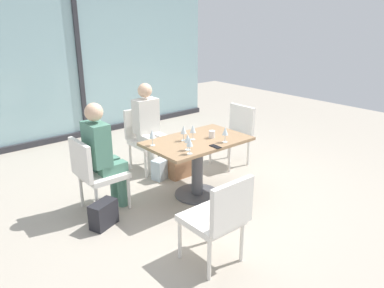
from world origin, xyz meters
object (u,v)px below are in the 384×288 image
(chair_far_right, at_px, (234,132))
(person_far_left, at_px, (102,151))
(wine_glass_0, at_px, (152,134))
(wine_glass_4, at_px, (184,130))
(person_near_window, at_px, (149,124))
(wine_glass_3, at_px, (190,142))
(wine_glass_1, at_px, (188,139))
(wine_glass_2, at_px, (193,129))
(wine_glass_5, at_px, (225,131))
(dining_table_main, at_px, (197,156))
(chair_near_window, at_px, (145,136))
(chair_front_left, at_px, (219,216))
(handbag_2, at_px, (180,168))
(chair_far_left, at_px, (95,170))
(handbag_1, at_px, (104,214))
(handbag_0, at_px, (163,168))
(coffee_cup, at_px, (212,134))
(cell_phone_on_table, at_px, (215,147))

(chair_far_right, height_order, person_far_left, person_far_left)
(wine_glass_0, distance_m, wine_glass_4, 0.39)
(person_near_window, height_order, wine_glass_3, person_near_window)
(wine_glass_1, bearing_deg, wine_glass_2, 40.80)
(chair_far_right, bearing_deg, wine_glass_4, -163.74)
(wine_glass_5, bearing_deg, dining_table_main, 125.20)
(chair_near_window, bearing_deg, wine_glass_2, -91.79)
(chair_front_left, height_order, wine_glass_5, wine_glass_5)
(wine_glass_1, relative_size, wine_glass_5, 1.00)
(person_near_window, xyz_separation_m, handbag_2, (0.16, -0.48, -0.56))
(wine_glass_0, bearing_deg, wine_glass_2, -15.66)
(chair_front_left, height_order, wine_glass_2, wine_glass_2)
(chair_far_left, relative_size, handbag_1, 2.90)
(handbag_0, bearing_deg, coffee_cup, -88.23)
(wine_glass_4, bearing_deg, person_near_window, 81.49)
(handbag_0, bearing_deg, wine_glass_3, -122.80)
(wine_glass_0, relative_size, handbag_1, 0.62)
(wine_glass_4, xyz_separation_m, cell_phone_on_table, (0.14, -0.40, -0.13))
(wine_glass_2, xyz_separation_m, wine_glass_3, (-0.34, -0.34, 0.00))
(chair_far_left, distance_m, coffee_cup, 1.43)
(wine_glass_4, xyz_separation_m, wine_glass_5, (0.34, -0.35, 0.00))
(wine_glass_4, height_order, coffee_cup, wine_glass_4)
(wine_glass_5, bearing_deg, wine_glass_1, 171.44)
(person_far_left, xyz_separation_m, wine_glass_2, (0.98, -0.41, 0.16))
(wine_glass_4, xyz_separation_m, handbag_0, (0.12, 0.62, -0.72))
(person_far_left, xyz_separation_m, wine_glass_3, (0.64, -0.75, 0.16))
(wine_glass_1, height_order, wine_glass_5, same)
(chair_front_left, xyz_separation_m, person_near_window, (0.75, 2.20, 0.20))
(chair_near_window, distance_m, person_far_left, 1.25)
(wine_glass_4, relative_size, handbag_1, 0.62)
(chair_far_left, bearing_deg, handbag_0, 12.78)
(handbag_2, bearing_deg, wine_glass_3, -122.54)
(handbag_1, bearing_deg, wine_glass_0, -14.17)
(wine_glass_3, distance_m, coffee_cup, 0.61)
(chair_far_right, relative_size, wine_glass_5, 4.70)
(wine_glass_3, bearing_deg, wine_glass_2, 45.59)
(wine_glass_3, relative_size, cell_phone_on_table, 1.28)
(person_near_window, relative_size, wine_glass_0, 6.81)
(dining_table_main, xyz_separation_m, wine_glass_4, (-0.14, 0.08, 0.34))
(dining_table_main, relative_size, chair_far_left, 1.40)
(dining_table_main, xyz_separation_m, wine_glass_3, (-0.37, -0.30, 0.34))
(wine_glass_2, distance_m, handbag_2, 0.91)
(handbag_1, bearing_deg, chair_near_window, 19.76)
(wine_glass_5, height_order, handbag_0, wine_glass_5)
(person_near_window, height_order, wine_glass_2, person_near_window)
(chair_far_left, relative_size, wine_glass_4, 4.70)
(wine_glass_0, height_order, handbag_0, wine_glass_0)
(chair_near_window, distance_m, person_near_window, 0.23)
(chair_far_left, height_order, person_far_left, person_far_left)
(handbag_2, bearing_deg, handbag_0, 142.58)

